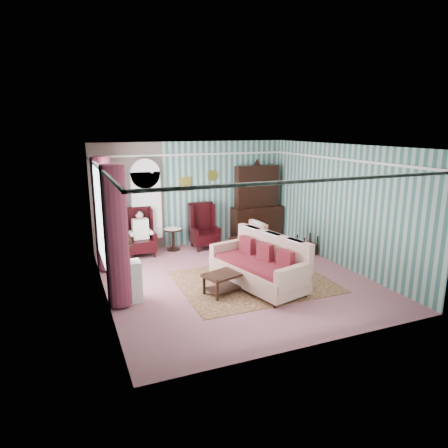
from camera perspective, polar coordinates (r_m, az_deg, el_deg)
name	(u,v)px	position (r m, az deg, el deg)	size (l,w,h in m)	color
floor	(235,279)	(8.94, 1.59, -7.83)	(6.00, 6.00, 0.00)	#915459
room_shell	(205,190)	(8.35, -2.70, 4.92)	(5.53, 6.02, 2.91)	#35615F
bookcase	(146,210)	(10.85, -11.05, 1.95)	(0.80, 0.28, 2.24)	silver
dresser_hutch	(257,200)	(11.78, 4.75, 3.37)	(1.50, 0.56, 2.36)	black
wingback_left	(141,232)	(10.55, -11.84, -1.19)	(0.76, 0.80, 1.25)	black
wingback_right	(204,226)	(10.98, -2.84, -0.33)	(0.76, 0.80, 1.25)	black
seated_woman	(141,234)	(10.55, -11.83, -1.37)	(0.44, 0.40, 1.18)	silver
round_side_table	(173,239)	(10.96, -7.27, -2.20)	(0.50, 0.50, 0.60)	black
nest_table	(307,244)	(10.75, 11.78, -2.87)	(0.45, 0.38, 0.54)	black
plant_stand	(126,282)	(7.91, -13.76, -8.06)	(0.55, 0.35, 0.80)	silver
rug	(253,281)	(8.80, 4.19, -8.17)	(3.20, 2.60, 0.01)	#43161B
sofa	(258,263)	(8.39, 4.83, -5.64)	(2.22, 0.99, 1.02)	beige
floral_armchair	(247,244)	(9.86, 3.32, -2.84)	(0.82, 0.78, 0.96)	#B7B28D
coffee_table	(226,282)	(8.16, 0.33, -8.35)	(0.93, 0.53, 0.43)	black
potted_plant_a	(122,252)	(7.61, -14.30, -3.88)	(0.42, 0.36, 0.47)	#1B531A
potted_plant_b	(125,249)	(7.83, -13.95, -3.46)	(0.25, 0.20, 0.45)	#1A4816
potted_plant_c	(120,251)	(7.80, -14.57, -3.74)	(0.22, 0.22, 0.40)	#225119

